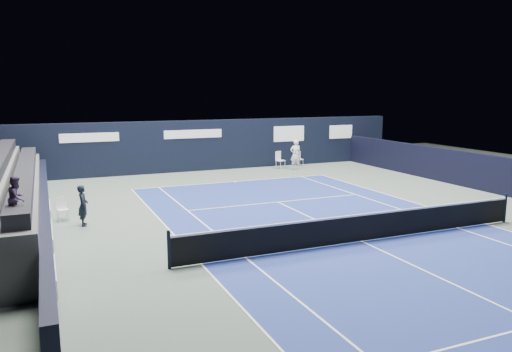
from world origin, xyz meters
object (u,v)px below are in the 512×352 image
at_px(folding_chair_back_b, 299,158).
at_px(line_judge_chair, 62,207).
at_px(folding_chair_back_a, 279,159).
at_px(tennis_net, 363,227).
at_px(tennis_player, 295,155).

bearing_deg(folding_chair_back_b, line_judge_chair, -156.65).
bearing_deg(folding_chair_back_a, folding_chair_back_b, -3.17).
xyz_separation_m(line_judge_chair, tennis_net, (8.90, -6.83, 0.00)).
xyz_separation_m(folding_chair_back_b, tennis_player, (-0.93, -1.31, 0.41)).
height_order(folding_chair_back_b, tennis_player, tennis_player).
bearing_deg(tennis_net, tennis_player, 70.60).
relative_size(line_judge_chair, tennis_player, 0.47).
relative_size(folding_chair_back_b, tennis_player, 0.50).
relative_size(folding_chair_back_a, line_judge_chair, 1.22).
distance_m(folding_chair_back_a, tennis_net, 15.86).
height_order(folding_chair_back_b, tennis_net, tennis_net).
bearing_deg(folding_chair_back_b, folding_chair_back_a, -170.39).
bearing_deg(tennis_player, folding_chair_back_a, 132.01).
bearing_deg(line_judge_chair, folding_chair_back_a, 20.82).
relative_size(folding_chair_back_b, line_judge_chair, 1.05).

